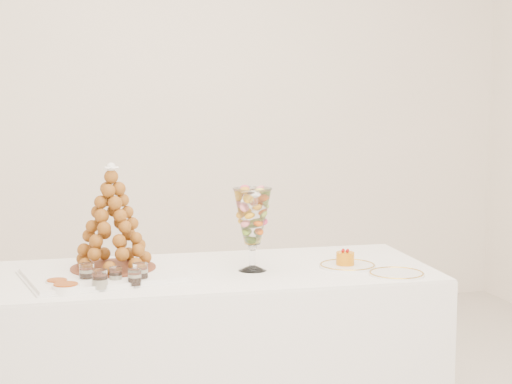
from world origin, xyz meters
name	(u,v)px	position (x,y,z in m)	size (l,w,h in m)	color
buffet_table	(203,356)	(-0.14, 0.13, 0.35)	(1.86, 0.82, 0.69)	white
lace_tray	(104,275)	(-0.52, 0.13, 0.70)	(0.56, 0.42, 0.02)	white
macaron_vase	(252,217)	(0.06, 0.08, 0.91)	(0.15, 0.15, 0.32)	white
cake_plate	(347,266)	(0.44, 0.03, 0.70)	(0.23, 0.23, 0.01)	white
spare_plate	(396,274)	(0.57, -0.15, 0.70)	(0.21, 0.21, 0.01)	white
verrine_a	(87,273)	(-0.59, 0.04, 0.73)	(0.06, 0.06, 0.07)	white
verrine_b	(116,276)	(-0.49, 0.00, 0.73)	(0.05, 0.05, 0.06)	white
verrine_c	(140,273)	(-0.40, -0.01, 0.73)	(0.06, 0.06, 0.07)	white
verrine_d	(100,280)	(-0.55, -0.08, 0.73)	(0.06, 0.06, 0.07)	white
verrine_e	(135,278)	(-0.43, -0.06, 0.73)	(0.05, 0.05, 0.07)	white
ramekin_back	(57,284)	(-0.70, 0.01, 0.71)	(0.08, 0.08, 0.03)	white
ramekin_front	(66,289)	(-0.67, -0.09, 0.71)	(0.10, 0.10, 0.03)	white
croquembouche	(112,218)	(-0.48, 0.18, 0.91)	(0.33, 0.33, 0.41)	brown
mousse_cake	(345,258)	(0.43, 0.04, 0.73)	(0.07, 0.07, 0.06)	orange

